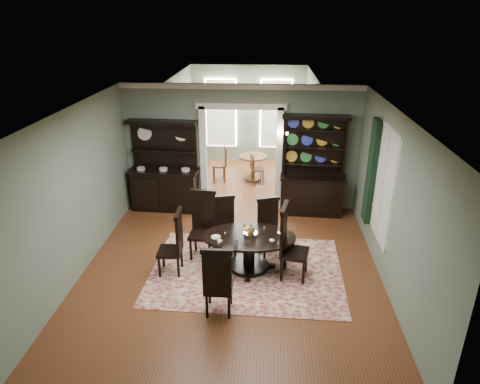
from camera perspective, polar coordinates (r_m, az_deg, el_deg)
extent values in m
cube|color=brown|center=(8.08, -1.25, -10.81)|extent=(5.50, 6.00, 0.01)
cube|color=white|center=(6.87, -1.47, 10.46)|extent=(5.50, 6.00, 0.01)
cube|color=slate|center=(8.06, -21.22, -0.43)|extent=(0.01, 6.00, 3.00)
cube|color=slate|center=(7.63, 19.70, -1.53)|extent=(0.01, 6.00, 3.00)
cube|color=slate|center=(4.79, -4.64, -15.85)|extent=(5.50, 0.01, 3.00)
cube|color=slate|center=(10.42, -9.97, 6.01)|extent=(1.85, 0.01, 3.00)
cube|color=slate|center=(10.21, 10.48, 5.61)|extent=(1.85, 0.01, 3.00)
cube|color=slate|center=(9.85, 0.16, 12.86)|extent=(1.80, 0.01, 0.50)
cube|color=silver|center=(9.77, 0.14, 13.91)|extent=(5.50, 0.10, 0.12)
cube|color=brown|center=(12.30, 0.67, 1.62)|extent=(3.50, 3.50, 0.01)
cube|color=white|center=(11.54, 0.74, 15.63)|extent=(3.50, 3.50, 0.01)
cube|color=slate|center=(12.05, -7.73, 8.48)|extent=(0.01, 3.50, 3.00)
cube|color=slate|center=(11.87, 9.25, 8.16)|extent=(0.01, 3.50, 3.00)
cube|color=slate|center=(13.53, 1.12, 10.29)|extent=(3.50, 0.01, 3.00)
cube|color=silver|center=(13.54, -2.55, 10.50)|extent=(1.05, 0.06, 2.20)
cube|color=silver|center=(13.46, 4.78, 10.36)|extent=(1.05, 0.06, 2.20)
cube|color=silver|center=(10.32, -4.86, 4.66)|extent=(0.14, 0.25, 2.50)
cube|color=silver|center=(10.21, 5.21, 4.44)|extent=(0.14, 0.25, 2.50)
cube|color=silver|center=(9.90, 0.16, 11.44)|extent=(2.08, 0.25, 0.14)
cube|color=white|center=(8.12, 18.68, 0.87)|extent=(0.02, 1.10, 2.00)
cube|color=silver|center=(8.11, 18.58, 0.88)|extent=(0.01, 1.22, 2.12)
cube|color=black|center=(8.71, 17.08, 2.58)|extent=(0.10, 0.35, 2.10)
cube|color=#CA8835|center=(9.96, 5.63, 7.56)|extent=(0.08, 0.05, 0.18)
sphere|color=#FFD88C|center=(9.80, 5.08, 7.79)|extent=(0.07, 0.07, 0.07)
sphere|color=#FFD88C|center=(9.80, 6.26, 7.75)|extent=(0.07, 0.07, 0.07)
cube|color=maroon|center=(8.15, 0.86, -10.39)|extent=(3.59, 2.67, 0.01)
ellipsoid|color=black|center=(7.91, 1.22, -6.00)|extent=(1.73, 1.10, 0.05)
cylinder|color=black|center=(7.92, 1.22, -6.20)|extent=(1.61, 1.61, 0.03)
cylinder|color=black|center=(8.07, 1.20, -7.94)|extent=(0.22, 0.22, 0.60)
cylinder|color=black|center=(8.22, 1.18, -9.73)|extent=(0.76, 0.76, 0.09)
cylinder|color=silver|center=(7.92, 1.45, -5.56)|extent=(0.27, 0.27, 0.05)
cube|color=black|center=(8.38, -5.11, -5.73)|extent=(0.51, 0.49, 0.06)
cube|color=black|center=(8.37, -4.88, -2.58)|extent=(0.48, 0.09, 0.80)
cube|color=black|center=(8.20, -4.97, 0.02)|extent=(0.52, 0.12, 0.08)
cylinder|color=black|center=(8.39, -6.59, -7.65)|extent=(0.05, 0.05, 0.47)
cylinder|color=black|center=(8.30, -4.09, -7.87)|extent=(0.05, 0.05, 0.47)
cylinder|color=black|center=(8.70, -5.96, -6.41)|extent=(0.05, 0.05, 0.47)
cylinder|color=black|center=(8.62, -3.55, -6.62)|extent=(0.05, 0.05, 0.47)
cube|color=black|center=(8.46, -1.97, -5.76)|extent=(0.51, 0.50, 0.05)
cube|color=black|center=(8.45, -2.20, -3.00)|extent=(0.42, 0.15, 0.71)
cube|color=black|center=(8.30, -2.24, -0.73)|extent=(0.46, 0.18, 0.07)
cylinder|color=black|center=(8.40, -2.88, -7.65)|extent=(0.05, 0.05, 0.42)
cylinder|color=black|center=(8.45, -0.65, -7.44)|extent=(0.05, 0.05, 0.42)
cylinder|color=black|center=(8.69, -3.20, -6.56)|extent=(0.05, 0.05, 0.42)
cylinder|color=black|center=(8.73, -1.05, -6.36)|extent=(0.05, 0.05, 0.42)
cube|color=black|center=(8.41, 4.04, -6.00)|extent=(0.52, 0.51, 0.05)
cube|color=black|center=(8.40, 3.72, -3.24)|extent=(0.41, 0.18, 0.71)
cube|color=black|center=(8.24, 3.79, -0.97)|extent=(0.45, 0.20, 0.07)
cylinder|color=black|center=(8.34, 3.28, -7.93)|extent=(0.05, 0.05, 0.42)
cylinder|color=black|center=(8.43, 5.42, -7.62)|extent=(0.05, 0.05, 0.42)
cylinder|color=black|center=(8.61, 2.61, -6.85)|extent=(0.05, 0.05, 0.42)
cylinder|color=black|center=(8.70, 4.70, -6.56)|extent=(0.05, 0.05, 0.42)
cube|color=black|center=(7.98, -9.33, -7.82)|extent=(0.44, 0.45, 0.06)
cube|color=black|center=(7.76, -8.11, -5.43)|extent=(0.06, 0.44, 0.75)
cube|color=black|center=(7.58, -8.27, -2.87)|extent=(0.08, 0.48, 0.08)
cylinder|color=black|center=(8.27, -10.19, -8.47)|extent=(0.05, 0.05, 0.44)
cylinder|color=black|center=(7.99, -10.70, -9.77)|extent=(0.05, 0.05, 0.44)
cylinder|color=black|center=(8.21, -7.80, -8.58)|extent=(0.05, 0.05, 0.44)
cylinder|color=black|center=(7.92, -8.22, -9.89)|extent=(0.05, 0.05, 0.44)
cube|color=black|center=(7.78, 7.30, -8.08)|extent=(0.56, 0.58, 0.07)
cube|color=black|center=(7.59, 5.84, -5.08)|extent=(0.15, 0.50, 0.85)
cube|color=black|center=(7.39, 5.97, -2.11)|extent=(0.18, 0.55, 0.09)
cylinder|color=black|center=(7.73, 8.47, -10.56)|extent=(0.05, 0.05, 0.50)
cylinder|color=black|center=(8.06, 8.80, -9.05)|extent=(0.05, 0.05, 0.50)
cylinder|color=black|center=(7.77, 5.56, -10.22)|extent=(0.05, 0.05, 0.50)
cylinder|color=black|center=(8.10, 6.02, -8.74)|extent=(0.05, 0.05, 0.50)
cube|color=black|center=(6.96, -2.84, -12.60)|extent=(0.45, 0.43, 0.06)
cube|color=black|center=(6.58, -3.09, -10.84)|extent=(0.45, 0.05, 0.76)
cube|color=black|center=(6.37, -3.16, -7.94)|extent=(0.49, 0.07, 0.08)
cylinder|color=black|center=(7.22, -1.23, -13.30)|extent=(0.05, 0.05, 0.45)
cylinder|color=black|center=(7.25, -4.07, -13.17)|extent=(0.05, 0.05, 0.45)
cylinder|color=black|center=(6.94, -1.47, -15.01)|extent=(0.05, 0.05, 0.45)
cylinder|color=black|center=(6.97, -4.44, -14.86)|extent=(0.05, 0.05, 0.45)
cube|color=black|center=(10.50, -9.94, 0.24)|extent=(1.58, 0.62, 0.97)
cube|color=black|center=(10.32, -10.13, 2.83)|extent=(1.68, 0.67, 0.05)
cube|color=black|center=(10.33, -10.09, 6.27)|extent=(1.55, 0.16, 1.14)
cube|color=black|center=(10.28, -10.16, 5.49)|extent=(1.52, 0.36, 0.04)
cube|color=black|center=(10.08, -10.46, 9.13)|extent=(1.67, 0.43, 0.08)
cube|color=black|center=(10.27, 9.51, -0.45)|extent=(1.44, 0.58, 0.91)
cube|color=black|center=(10.10, 9.69, 1.96)|extent=(1.54, 0.64, 0.04)
cube|color=black|center=(10.06, 9.85, 6.07)|extent=(1.41, 0.14, 1.37)
cube|color=black|center=(9.92, 5.94, 6.04)|extent=(0.07, 0.26, 1.41)
cube|color=black|center=(10.06, 13.80, 5.74)|extent=(0.07, 0.26, 1.41)
cube|color=black|center=(9.76, 10.19, 9.82)|extent=(1.53, 0.41, 0.08)
cube|color=black|center=(10.09, 9.74, 3.72)|extent=(1.42, 0.34, 0.03)
cube|color=black|center=(9.97, 9.90, 5.90)|extent=(1.42, 0.34, 0.03)
cube|color=black|center=(9.86, 10.06, 8.14)|extent=(1.42, 0.34, 0.03)
cylinder|color=#553218|center=(12.04, 1.75, 4.77)|extent=(0.80, 0.80, 0.04)
cylinder|color=#553218|center=(12.15, 1.73, 3.21)|extent=(0.10, 0.10, 0.70)
cylinder|color=#553218|center=(12.27, 1.72, 1.72)|extent=(0.44, 0.44, 0.06)
cylinder|color=#553218|center=(12.07, -2.82, 3.59)|extent=(0.42, 0.42, 0.04)
cube|color=#553218|center=(12.00, -1.94, 4.82)|extent=(0.11, 0.38, 0.53)
cylinder|color=#553218|center=(12.28, -3.55, 2.74)|extent=(0.04, 0.04, 0.47)
cylinder|color=#553218|center=(12.00, -3.43, 2.25)|extent=(0.04, 0.04, 0.47)
cylinder|color=#553218|center=(12.30, -2.18, 2.81)|extent=(0.04, 0.04, 0.47)
cylinder|color=#553218|center=(12.03, -2.03, 2.33)|extent=(0.04, 0.04, 0.47)
cylinder|color=#553218|center=(11.91, 2.36, 3.02)|extent=(0.37, 0.37, 0.04)
cube|color=#553218|center=(11.80, 1.60, 4.02)|extent=(0.11, 0.33, 0.46)
cylinder|color=#553218|center=(11.90, 3.10, 1.92)|extent=(0.03, 0.03, 0.41)
cylinder|color=#553218|center=(12.13, 2.80, 2.35)|extent=(0.03, 0.03, 0.41)
cylinder|color=#553218|center=(11.84, 1.89, 1.83)|extent=(0.03, 0.03, 0.41)
cylinder|color=#553218|center=(12.08, 1.61, 2.27)|extent=(0.03, 0.03, 0.41)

